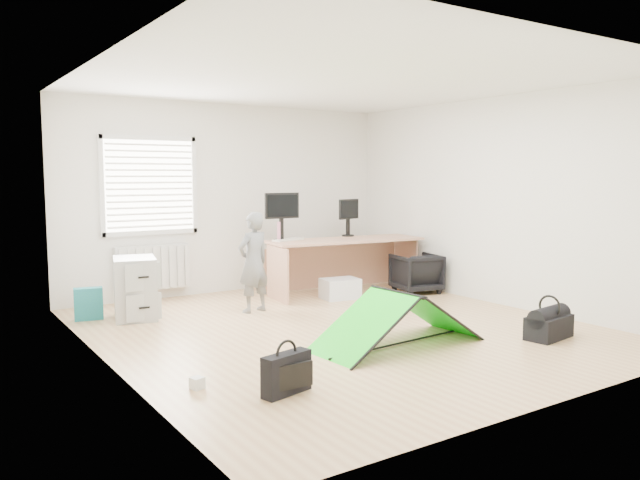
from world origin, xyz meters
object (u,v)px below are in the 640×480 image
monitor_left (281,223)px  person (253,262)px  monitor_right (348,223)px  duffel_bag (549,327)px  kite (398,319)px  thermos (280,231)px  storage_crate (340,289)px  laptop_bag (286,374)px  office_chair (416,273)px  filing_cabinet (135,288)px  desk (345,266)px

monitor_left → person: 1.18m
monitor_right → duffel_bag: monitor_right is taller
monitor_right → kite: bearing=-133.0°
thermos → storage_crate: size_ratio=0.54×
kite → laptop_bag: size_ratio=4.06×
office_chair → laptop_bag: 4.51m
thermos → office_chair: (1.74, -0.91, -0.62)m
duffel_bag → thermos: bearing=99.7°
duffel_bag → filing_cabinet: bearing=126.9°
desk → storage_crate: (-0.33, -0.35, -0.25)m
storage_crate → office_chair: bearing=-11.3°
filing_cabinet → kite: 3.19m
laptop_bag → filing_cabinet: bearing=79.8°
desk → laptop_bag: size_ratio=5.28×
thermos → monitor_right: bearing=-0.5°
kite → duffel_bag: bearing=-28.0°
desk → duffel_bag: size_ratio=4.17×
laptop_bag → monitor_right: bearing=34.5°
filing_cabinet → laptop_bag: filing_cabinet is taller
kite → desk: bearing=61.1°
monitor_right → kite: monitor_right is taller
monitor_right → person: 2.16m
office_chair → person: (-2.55, 0.15, 0.34)m
desk → laptop_bag: (-2.85, -3.17, -0.23)m
office_chair → storage_crate: 1.21m
thermos → laptop_bag: (-1.95, -3.50, -0.75)m
kite → duffel_bag: 1.63m
thermos → kite: size_ratio=0.15×
kite → filing_cabinet: bearing=121.0°
storage_crate → person: bearing=-176.4°
filing_cabinet → storage_crate: (2.70, -0.38, -0.22)m
thermos → duffel_bag: bearing=-72.1°
thermos → office_chair: size_ratio=0.43×
monitor_right → filing_cabinet: bearing=169.2°
office_chair → desk: bearing=-22.6°
monitor_left → kite: size_ratio=0.30×
desk → office_chair: 1.04m
kite → storage_crate: 2.41m
filing_cabinet → duffel_bag: size_ratio=1.33×
filing_cabinet → laptop_bag: 3.22m
desk → person: (-1.71, -0.44, 0.23)m
monitor_left → duffel_bag: size_ratio=0.94×
monitor_left → storage_crate: size_ratio=1.04×
desk → monitor_right: 0.73m
monitor_right → office_chair: bearing=-73.6°
office_chair → laptop_bag: size_ratio=1.44×
duffel_bag → person: bearing=116.8°
person → thermos: bearing=-149.8°
monitor_right → storage_crate: bearing=-148.3°
office_chair → duffel_bag: 2.74m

